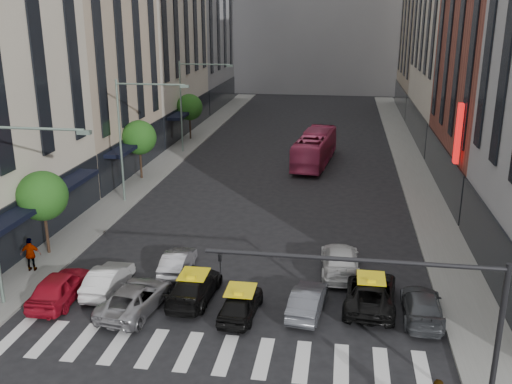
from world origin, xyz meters
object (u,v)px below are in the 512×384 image
at_px(streetlamp_far, 190,95).
at_px(streetlamp_near, 6,191).
at_px(car_red, 60,287).
at_px(taxi_center, 241,303).
at_px(pedestrian_far, 31,254).
at_px(streetlamp_mid, 132,125).
at_px(bus, 315,148).
at_px(taxi_left, 194,287).
at_px(car_white_front, 108,279).

bearing_deg(streetlamp_far, streetlamp_near, -90.00).
height_order(car_red, taxi_center, car_red).
bearing_deg(taxi_center, pedestrian_far, -8.91).
height_order(streetlamp_mid, car_red, streetlamp_mid).
bearing_deg(pedestrian_far, streetlamp_mid, -107.26).
height_order(taxi_center, bus, bus).
xyz_separation_m(streetlamp_mid, car_red, (1.62, -15.16, -5.14)).
relative_size(streetlamp_mid, taxi_left, 1.92).
xyz_separation_m(streetlamp_far, pedestrian_far, (-1.43, -28.43, -4.81)).
distance_m(streetlamp_near, streetlamp_far, 32.00).
bearing_deg(streetlamp_near, car_white_front, 31.45).
xyz_separation_m(streetlamp_near, pedestrian_far, (-1.43, 3.57, -4.81)).
distance_m(car_red, pedestrian_far, 4.11).
distance_m(car_white_front, pedestrian_far, 5.19).
xyz_separation_m(car_white_front, taxi_center, (7.14, -1.42, -0.01)).
height_order(streetlamp_near, taxi_left, streetlamp_near).
relative_size(streetlamp_mid, car_white_front, 2.19).
height_order(streetlamp_far, bus, streetlamp_far).
height_order(streetlamp_far, taxi_left, streetlamp_far).
height_order(streetlamp_far, car_red, streetlamp_far).
xyz_separation_m(streetlamp_near, taxi_center, (10.69, 0.75, -5.24)).
distance_m(streetlamp_near, car_white_front, 6.68).
xyz_separation_m(streetlamp_far, car_red, (1.62, -31.16, -5.14)).
bearing_deg(streetlamp_mid, taxi_center, -54.95).
distance_m(streetlamp_far, car_red, 31.63).
bearing_deg(taxi_left, car_white_front, 1.08).
height_order(streetlamp_near, streetlamp_mid, same).
relative_size(taxi_center, pedestrian_far, 2.05).
bearing_deg(pedestrian_far, car_white_front, 153.64).
bearing_deg(car_red, streetlamp_far, -88.22).
xyz_separation_m(car_red, taxi_left, (6.51, 1.14, -0.09)).
xyz_separation_m(car_red, bus, (10.93, 28.60, 0.75)).
xyz_separation_m(streetlamp_near, car_white_front, (3.55, 2.17, -5.23)).
distance_m(streetlamp_mid, bus, 18.91).
bearing_deg(taxi_left, pedestrian_far, -5.95).
distance_m(streetlamp_near, bus, 32.30).
relative_size(taxi_left, taxi_center, 1.21).
relative_size(car_white_front, taxi_center, 1.06).
xyz_separation_m(streetlamp_near, bus, (12.56, 29.44, -4.39)).
xyz_separation_m(taxi_left, bus, (4.42, 27.46, 0.84)).
bearing_deg(pedestrian_far, streetlamp_near, 101.16).
relative_size(streetlamp_mid, bus, 0.83).
height_order(streetlamp_far, taxi_center, streetlamp_far).
height_order(streetlamp_near, car_white_front, streetlamp_near).
bearing_deg(streetlamp_mid, car_white_front, -75.59).
distance_m(streetlamp_near, taxi_center, 11.93).
relative_size(car_white_front, taxi_left, 0.88).
relative_size(streetlamp_far, car_red, 2.00).
relative_size(streetlamp_far, taxi_left, 1.92).
bearing_deg(bus, car_white_front, 78.32).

